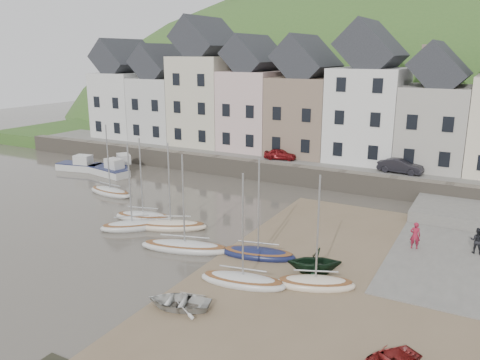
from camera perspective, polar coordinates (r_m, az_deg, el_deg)
The scene contains 25 objects.
ground at distance 30.60m, azimuth -5.42°, elevation -8.00°, with size 160.00×160.00×0.00m, color #4E473D.
quay_land at distance 58.60m, azimuth 12.24°, elevation 3.64°, with size 90.00×30.00×1.50m, color #3A6127.
quay_street at distance 47.72m, azimuth 8.34°, elevation 2.26°, with size 70.00×7.00×0.10m, color slate.
seawall at distance 44.69m, azimuth 6.74°, elevation 0.60°, with size 70.00×1.20×1.80m, color slate.
beach at distance 26.59m, azimuth 15.18°, elevation -12.12°, with size 18.00×26.00×0.06m, color brown.
slipway at distance 33.47m, azimuth 25.21°, elevation -7.26°, with size 8.00×18.00×0.12m, color slate.
hillside at distance 90.92m, azimuth 13.63°, elevation -4.69°, with size 134.40×84.00×84.00m.
townhouse_terrace at distance 49.57m, azimuth 11.95°, elevation 9.34°, with size 61.05×8.00×13.93m.
sailboat_0 at distance 42.82m, azimuth -15.21°, elevation -1.36°, with size 4.79×1.96×6.32m.
sailboat_1 at distance 35.86m, azimuth -11.47°, elevation -4.29°, with size 4.56×2.57×6.32m.
sailboat_2 at distance 33.75m, azimuth -8.25°, elevation -5.38°, with size 5.23×3.58×6.32m.
sailboat_3 at distance 34.20m, azimuth -12.74°, elevation -5.32°, with size 4.25×3.98×6.32m.
sailboat_4 at distance 30.09m, azimuth -6.59°, elevation -7.91°, with size 5.90×3.08×6.32m.
sailboat_5 at distance 28.96m, azimuth 2.18°, elevation -8.75°, with size 4.79×2.53×6.32m.
sailboat_6 at distance 25.76m, azimuth 0.34°, elevation -11.90°, with size 4.90×2.37×6.32m.
sailboat_7 at distance 25.80m, azimuth 9.00°, elevation -12.05°, with size 4.42×2.98×6.32m.
motorboat_0 at distance 49.60m, azimuth -15.32°, elevation 1.22°, with size 5.33×2.72×1.70m.
motorboat_1 at distance 52.46m, azimuth -18.48°, elevation 1.71°, with size 5.04×2.63×1.70m.
motorboat_2 at distance 51.43m, azimuth -14.34°, elevation 1.77°, with size 5.22×4.68×1.70m.
rowboat_white at distance 23.76m, azimuth -7.31°, elevation -14.17°, with size 2.21×3.10×0.64m, color silver.
rowboat_green at distance 26.86m, azimuth 8.89°, elevation -9.56°, with size 2.55×2.95×1.55m, color black.
person_red at distance 31.61m, azimuth 20.17°, elevation -6.22°, with size 0.63×0.41×1.71m, color maroon.
person_dark at distance 32.39m, azimuth 26.44°, elevation -6.48°, with size 0.79×0.61×1.62m, color black.
car_left at distance 47.69m, azimuth 4.81°, elevation 3.09°, with size 1.28×3.18×1.08m, color maroon.
car_right at distance 44.44m, azimuth 18.60°, elevation 1.60°, with size 1.34×3.86×1.27m, color black.
Camera 1 is at (15.89, -23.29, 11.89)m, focal length 35.75 mm.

